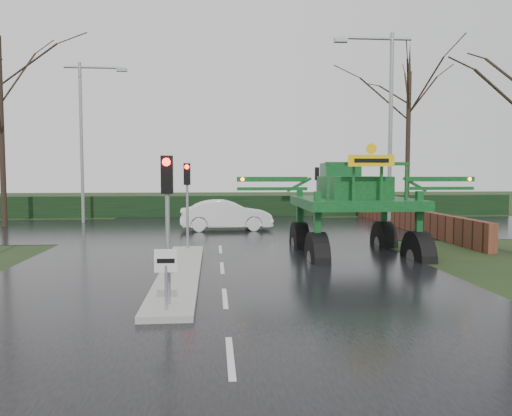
{
  "coord_description": "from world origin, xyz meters",
  "views": [
    {
      "loc": [
        -0.27,
        -12.26,
        3.13
      ],
      "look_at": [
        1.11,
        3.91,
        2.0
      ],
      "focal_mm": 35.0,
      "sensor_mm": 36.0,
      "label": 1
    }
  ],
  "objects": [
    {
      "name": "traffic_signal_near",
      "position": [
        -1.3,
        -1.01,
        2.59
      ],
      "size": [
        0.26,
        0.33,
        3.52
      ],
      "color": "gray",
      "rests_on": "ground"
    },
    {
      "name": "road_cross",
      "position": [
        0.0,
        16.0,
        0.01
      ],
      "size": [
        80.0,
        12.0,
        0.02
      ],
      "primitive_type": "cube",
      "color": "black",
      "rests_on": "ground"
    },
    {
      "name": "white_sedan",
      "position": [
        0.42,
        15.01,
        0.0
      ],
      "size": [
        5.07,
        1.97,
        1.65
      ],
      "primitive_type": "imported",
      "rotation": [
        0.0,
        0.0,
        1.62
      ],
      "color": "white",
      "rests_on": "ground"
    },
    {
      "name": "traffic_signal_mid",
      "position": [
        -1.3,
        7.49,
        2.59
      ],
      "size": [
        0.26,
        0.33,
        3.52
      ],
      "color": "gray",
      "rests_on": "ground"
    },
    {
      "name": "ground",
      "position": [
        0.0,
        0.0,
        0.0
      ],
      "size": [
        140.0,
        140.0,
        0.0
      ],
      "primitive_type": "plane",
      "color": "black",
      "rests_on": "ground"
    },
    {
      "name": "brick_wall",
      "position": [
        10.5,
        16.0,
        0.6
      ],
      "size": [
        0.4,
        20.0,
        1.2
      ],
      "primitive_type": "cube",
      "color": "#592D1E",
      "rests_on": "ground"
    },
    {
      "name": "tree_left_far",
      "position": [
        -12.5,
        18.0,
        7.15
      ],
      "size": [
        7.7,
        7.7,
        13.26
      ],
      "color": "black",
      "rests_on": "ground"
    },
    {
      "name": "road_main",
      "position": [
        0.0,
        10.0,
        0.0
      ],
      "size": [
        14.0,
        80.0,
        0.02
      ],
      "primitive_type": "cube",
      "color": "black",
      "rests_on": "ground"
    },
    {
      "name": "keep_left_sign",
      "position": [
        -1.3,
        -1.5,
        1.06
      ],
      "size": [
        0.5,
        0.07,
        1.35
      ],
      "color": "gray",
      "rests_on": "ground"
    },
    {
      "name": "median_island",
      "position": [
        -1.3,
        3.0,
        0.09
      ],
      "size": [
        1.2,
        10.0,
        0.16
      ],
      "primitive_type": "cube",
      "color": "gray",
      "rests_on": "ground"
    },
    {
      "name": "crop_sprayer",
      "position": [
        3.42,
        5.42,
        2.47
      ],
      "size": [
        9.34,
        5.82,
        5.22
      ],
      "rotation": [
        0.0,
        0.0,
        -0.0
      ],
      "color": "black",
      "rests_on": "ground"
    },
    {
      "name": "hedge_row",
      "position": [
        0.0,
        24.0,
        0.75
      ],
      "size": [
        44.0,
        0.9,
        1.5
      ],
      "primitive_type": "cube",
      "color": "black",
      "rests_on": "ground"
    },
    {
      "name": "street_light_right",
      "position": [
        8.19,
        12.0,
        5.99
      ],
      "size": [
        3.85,
        0.3,
        10.0
      ],
      "color": "gray",
      "rests_on": "ground"
    },
    {
      "name": "tree_right_far",
      "position": [
        13.0,
        21.0,
        6.5
      ],
      "size": [
        7.0,
        7.0,
        12.05
      ],
      "color": "black",
      "rests_on": "ground"
    },
    {
      "name": "street_light_left_far",
      "position": [
        -8.19,
        20.0,
        5.99
      ],
      "size": [
        3.85,
        0.3,
        10.0
      ],
      "color": "gray",
      "rests_on": "ground"
    },
    {
      "name": "traffic_signal_far",
      "position": [
        6.5,
        20.01,
        2.59
      ],
      "size": [
        0.26,
        0.33,
        3.52
      ],
      "rotation": [
        0.0,
        0.0,
        3.14
      ],
      "color": "gray",
      "rests_on": "ground"
    }
  ]
}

